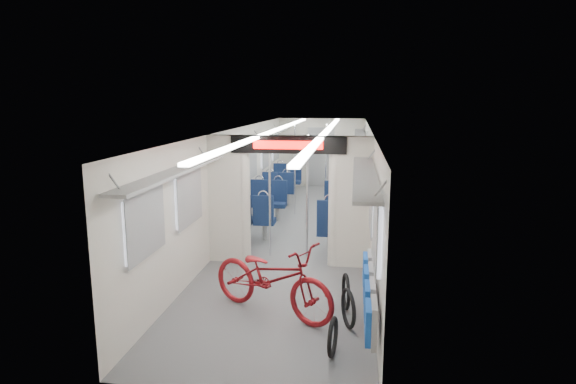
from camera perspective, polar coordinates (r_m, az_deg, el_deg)
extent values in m
plane|color=#515456|center=(10.71, 1.56, -4.88)|extent=(12.00, 12.00, 0.00)
cube|color=beige|center=(10.71, -6.14, 1.37)|extent=(0.02, 12.00, 2.30)
cube|color=beige|center=(10.40, 9.56, 0.99)|extent=(0.02, 12.00, 2.30)
cube|color=beige|center=(16.38, 3.92, 4.69)|extent=(2.90, 0.02, 2.30)
cube|color=beige|center=(4.73, -6.62, -11.01)|extent=(2.90, 0.02, 2.30)
cube|color=silver|center=(10.33, 1.63, 7.50)|extent=(2.90, 12.00, 0.02)
cube|color=white|center=(10.40, -1.41, 7.36)|extent=(0.12, 11.40, 0.04)
cube|color=white|center=(10.28, 4.70, 7.29)|extent=(0.12, 11.40, 0.04)
cube|color=beige|center=(8.76, -7.21, -1.79)|extent=(0.65, 0.18, 2.00)
cube|color=beige|center=(8.46, 7.67, -2.25)|extent=(0.65, 0.18, 2.00)
cube|color=beige|center=(8.36, 0.10, 5.67)|extent=(2.90, 0.18, 0.30)
cylinder|color=beige|center=(8.68, -5.14, -1.86)|extent=(0.20, 0.20, 2.00)
cylinder|color=beige|center=(8.47, 5.47, -2.19)|extent=(0.20, 0.20, 2.00)
cube|color=black|center=(8.25, 0.00, 5.61)|extent=(2.00, 0.03, 0.30)
cube|color=#FF0C07|center=(8.22, -0.02, 5.59)|extent=(1.20, 0.02, 0.14)
cube|color=silver|center=(6.20, -16.69, -3.67)|extent=(0.04, 1.00, 0.75)
cube|color=silver|center=(5.66, 10.59, -4.77)|extent=(0.04, 1.00, 0.75)
cube|color=silver|center=(7.64, -11.75, -0.73)|extent=(0.04, 1.00, 0.75)
cube|color=silver|center=(7.21, 10.04, -1.36)|extent=(0.04, 1.00, 0.75)
cube|color=silver|center=(10.19, -6.68, 2.29)|extent=(0.04, 1.00, 0.75)
cube|color=silver|center=(9.87, 9.50, 1.94)|extent=(0.04, 1.00, 0.75)
cube|color=silver|center=(12.02, -4.41, 3.64)|extent=(0.04, 1.00, 0.75)
cube|color=silver|center=(11.75, 9.28, 3.36)|extent=(0.04, 1.00, 0.75)
cube|color=silver|center=(13.87, -2.74, 4.62)|extent=(0.04, 1.00, 0.75)
cube|color=silver|center=(13.63, 9.11, 4.39)|extent=(0.04, 1.00, 0.75)
cube|color=silver|center=(15.63, -1.52, 5.34)|extent=(0.04, 1.00, 0.75)
cube|color=silver|center=(15.42, 8.99, 5.14)|extent=(0.04, 1.00, 0.75)
cube|color=gray|center=(6.76, -12.99, 2.45)|extent=(0.30, 3.60, 0.04)
cube|color=gray|center=(6.32, 9.09, 2.02)|extent=(0.30, 3.60, 0.04)
cube|color=gray|center=(12.52, -3.19, 6.47)|extent=(0.30, 7.60, 0.04)
cube|color=gray|center=(12.28, 8.59, 6.29)|extent=(0.30, 7.60, 0.04)
cube|color=gray|center=(16.34, 3.90, 4.15)|extent=(0.90, 0.05, 2.00)
imported|color=maroon|center=(6.67, -1.90, -10.11)|extent=(2.08, 1.53, 1.04)
cube|color=gray|center=(5.37, 10.13, -15.01)|extent=(0.06, 0.42, 0.47)
cube|color=#11429F|center=(5.36, 9.46, -15.00)|extent=(0.06, 0.38, 0.40)
cube|color=gray|center=(5.87, 9.93, -12.67)|extent=(0.06, 0.42, 0.47)
cube|color=#11429F|center=(5.86, 9.33, -12.66)|extent=(0.06, 0.38, 0.40)
cube|color=gray|center=(6.38, 9.77, -10.71)|extent=(0.06, 0.42, 0.47)
cube|color=#11429F|center=(6.37, 9.22, -10.70)|extent=(0.06, 0.38, 0.40)
cube|color=gray|center=(6.89, 9.63, -9.03)|extent=(0.06, 0.42, 0.47)
cube|color=#11429F|center=(6.89, 9.13, -9.02)|extent=(0.06, 0.38, 0.40)
torus|color=black|center=(5.79, 5.33, -16.95)|extent=(0.12, 0.48, 0.47)
torus|color=black|center=(6.44, 7.15, -13.72)|extent=(0.21, 0.52, 0.53)
torus|color=black|center=(6.96, 6.88, -11.81)|extent=(0.14, 0.52, 0.52)
cube|color=#0D1A3A|center=(10.12, -2.76, -3.48)|extent=(0.43, 0.40, 0.10)
cylinder|color=gray|center=(10.18, -2.75, -4.71)|extent=(0.10, 0.10, 0.35)
cube|color=#0D1A3A|center=(9.89, -2.96, -1.95)|extent=(0.43, 0.08, 0.53)
torus|color=silver|center=(9.84, -2.97, -0.45)|extent=(0.22, 0.03, 0.22)
cube|color=#0D1A3A|center=(11.69, -1.28, -1.51)|extent=(0.43, 0.40, 0.10)
cylinder|color=gray|center=(11.74, -1.28, -2.59)|extent=(0.10, 0.10, 0.35)
cube|color=#0D1A3A|center=(11.78, -1.16, 0.15)|extent=(0.43, 0.08, 0.53)
torus|color=silver|center=(11.74, -1.17, 1.42)|extent=(0.22, 0.03, 0.22)
cube|color=#0D1A3A|center=(10.22, -5.36, -3.38)|extent=(0.43, 0.40, 0.10)
cylinder|color=gray|center=(10.27, -5.34, -4.60)|extent=(0.10, 0.10, 0.35)
cube|color=#0D1A3A|center=(9.99, -5.61, -1.86)|extent=(0.43, 0.08, 0.53)
torus|color=silver|center=(9.93, -5.63, -0.37)|extent=(0.22, 0.03, 0.22)
cube|color=#0D1A3A|center=(11.77, -3.54, -1.44)|extent=(0.43, 0.40, 0.10)
cylinder|color=gray|center=(11.82, -3.53, -2.51)|extent=(0.10, 0.10, 0.35)
cube|color=#0D1A3A|center=(11.87, -3.41, 0.21)|extent=(0.43, 0.08, 0.53)
torus|color=silver|center=(11.82, -3.42, 1.47)|extent=(0.22, 0.03, 0.22)
cube|color=#0D1A3A|center=(9.37, 5.01, -4.69)|extent=(0.49, 0.46, 0.10)
cylinder|color=gray|center=(9.43, 4.98, -6.01)|extent=(0.10, 0.10, 0.35)
cube|color=#0D1A3A|center=(9.10, 4.98, -2.87)|extent=(0.49, 0.09, 0.60)
torus|color=silver|center=(9.04, 5.01, -1.02)|extent=(0.25, 0.03, 0.25)
cube|color=#0D1A3A|center=(11.17, 5.51, -2.14)|extent=(0.49, 0.46, 0.10)
cylinder|color=gray|center=(11.23, 5.48, -3.26)|extent=(0.10, 0.10, 0.35)
cube|color=#0D1A3A|center=(11.28, 5.58, -0.20)|extent=(0.49, 0.09, 0.60)
torus|color=silver|center=(11.23, 5.61, 1.31)|extent=(0.25, 0.03, 0.25)
cube|color=#0D1A3A|center=(9.36, 7.89, -4.77)|extent=(0.49, 0.46, 0.10)
cylinder|color=gray|center=(9.42, 7.85, -6.09)|extent=(0.10, 0.10, 0.35)
cube|color=#0D1A3A|center=(9.09, 7.94, -2.95)|extent=(0.49, 0.09, 0.60)
torus|color=silver|center=(9.03, 7.99, -1.10)|extent=(0.25, 0.03, 0.25)
cube|color=#0D1A3A|center=(11.16, 7.92, -2.21)|extent=(0.49, 0.46, 0.10)
cylinder|color=gray|center=(11.22, 7.89, -3.33)|extent=(0.10, 0.10, 0.35)
cube|color=#0D1A3A|center=(11.27, 7.97, -0.26)|extent=(0.49, 0.09, 0.60)
torus|color=silver|center=(11.22, 8.01, 1.25)|extent=(0.25, 0.03, 0.25)
cube|color=#0D1A3A|center=(13.40, -0.08, 0.09)|extent=(0.41, 0.38, 0.10)
cylinder|color=gray|center=(13.44, -0.08, -0.85)|extent=(0.10, 0.10, 0.35)
cube|color=#0D1A3A|center=(13.19, -0.17, 1.25)|extent=(0.41, 0.07, 0.50)
torus|color=silver|center=(13.15, -0.17, 2.33)|extent=(0.21, 0.03, 0.21)
cube|color=#0D1A3A|center=(14.91, 0.75, 1.20)|extent=(0.41, 0.38, 0.10)
cylinder|color=gray|center=(14.95, 0.75, 0.35)|extent=(0.10, 0.10, 0.35)
cube|color=#0D1A3A|center=(15.02, 0.83, 2.43)|extent=(0.41, 0.07, 0.50)
torus|color=silver|center=(14.98, 0.83, 3.38)|extent=(0.21, 0.03, 0.21)
cube|color=#0D1A3A|center=(13.47, -2.06, 0.14)|extent=(0.41, 0.38, 0.10)
cylinder|color=gray|center=(13.51, -2.05, -0.79)|extent=(0.10, 0.10, 0.35)
cube|color=#0D1A3A|center=(13.27, -2.18, 1.30)|extent=(0.41, 0.07, 0.50)
torus|color=silver|center=(13.23, -2.19, 2.37)|extent=(0.21, 0.03, 0.21)
cube|color=#0D1A3A|center=(14.98, -1.03, 1.24)|extent=(0.41, 0.38, 0.10)
cylinder|color=gray|center=(15.02, -1.03, 0.39)|extent=(0.10, 0.10, 0.35)
cube|color=#0D1A3A|center=(15.08, -0.95, 2.47)|extent=(0.41, 0.07, 0.50)
torus|color=silver|center=(15.05, -0.95, 3.41)|extent=(0.21, 0.03, 0.21)
cube|color=#0D1A3A|center=(13.03, 5.87, -0.27)|extent=(0.45, 0.42, 0.10)
cylinder|color=gray|center=(13.08, 5.85, -1.24)|extent=(0.10, 0.10, 0.35)
cube|color=#0D1A3A|center=(12.81, 5.87, 1.01)|extent=(0.45, 0.08, 0.55)
torus|color=silver|center=(12.76, 5.90, 2.24)|extent=(0.23, 0.03, 0.23)
cube|color=#0D1A3A|center=(14.71, 6.12, 1.00)|extent=(0.45, 0.42, 0.10)
cylinder|color=gray|center=(14.75, 6.10, 0.14)|extent=(0.10, 0.10, 0.35)
cube|color=#0D1A3A|center=(14.83, 6.17, 2.36)|extent=(0.45, 0.08, 0.55)
torus|color=silver|center=(14.79, 6.19, 3.42)|extent=(0.23, 0.03, 0.23)
cube|color=#0D1A3A|center=(13.03, 7.94, -0.33)|extent=(0.45, 0.42, 0.10)
cylinder|color=gray|center=(13.07, 7.91, -1.29)|extent=(0.10, 0.10, 0.35)
cube|color=#0D1A3A|center=(12.80, 7.97, 0.96)|extent=(0.45, 0.08, 0.55)
torus|color=silver|center=(12.76, 8.01, 2.18)|extent=(0.23, 0.03, 0.23)
cube|color=#0D1A3A|center=(14.71, 7.95, 0.96)|extent=(0.45, 0.42, 0.10)
cylinder|color=gray|center=(14.75, 7.93, 0.09)|extent=(0.10, 0.10, 0.35)
cube|color=#0D1A3A|center=(14.82, 7.99, 2.31)|extent=(0.45, 0.08, 0.55)
torus|color=silver|center=(14.79, 8.01, 3.37)|extent=(0.23, 0.03, 0.23)
cylinder|color=silver|center=(8.91, -2.17, -0.51)|extent=(0.04, 0.04, 2.30)
cylinder|color=silver|center=(8.86, 2.28, -0.57)|extent=(0.04, 0.04, 2.30)
cylinder|color=silver|center=(12.22, 0.81, 2.61)|extent=(0.04, 0.04, 2.30)
cylinder|color=silver|center=(12.49, 4.51, 2.75)|extent=(0.05, 0.05, 2.30)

